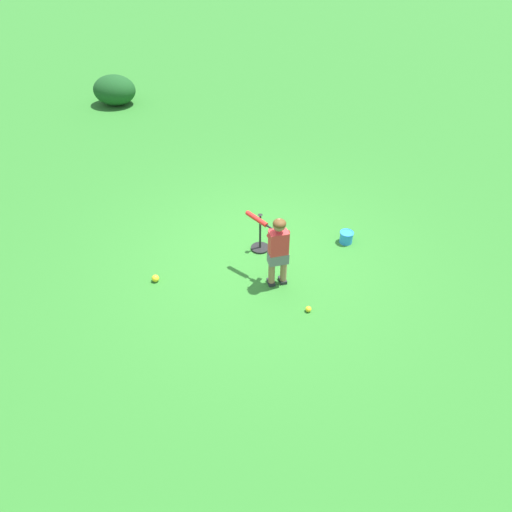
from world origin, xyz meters
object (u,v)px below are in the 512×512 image
(toy_bucket, at_px, (346,237))
(batting_tee, at_px, (260,243))
(play_ball_far_right, at_px, (308,309))
(child_batter, at_px, (277,245))
(play_ball_center_lawn, at_px, (155,278))

(toy_bucket, bearing_deg, batting_tee, 106.82)
(toy_bucket, bearing_deg, play_ball_far_right, 164.50)
(child_batter, relative_size, play_ball_center_lawn, 10.41)
(play_ball_far_right, bearing_deg, toy_bucket, -15.50)
(play_ball_center_lawn, relative_size, play_ball_far_right, 1.32)
(play_ball_far_right, relative_size, toy_bucket, 0.36)
(child_batter, relative_size, batting_tee, 1.74)
(play_ball_center_lawn, bearing_deg, play_ball_far_right, -96.31)
(play_ball_far_right, height_order, batting_tee, batting_tee)
(play_ball_center_lawn, bearing_deg, toy_bucket, -62.31)
(batting_tee, bearing_deg, play_ball_center_lawn, 126.51)
(batting_tee, relative_size, toy_bucket, 2.87)
(play_ball_center_lawn, height_order, play_ball_far_right, play_ball_center_lawn)
(play_ball_center_lawn, bearing_deg, batting_tee, -53.49)
(play_ball_center_lawn, height_order, toy_bucket, toy_bucket)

